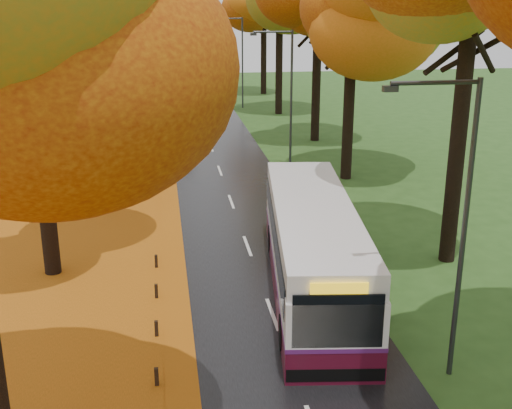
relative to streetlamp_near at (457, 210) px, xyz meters
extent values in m
cube|color=black|center=(-3.95, 17.00, -4.69)|extent=(6.50, 90.00, 0.04)
cube|color=silver|center=(-3.95, 17.00, -4.67)|extent=(0.12, 90.00, 0.01)
cube|color=#82470B|center=(-12.95, 17.00, -4.70)|extent=(12.00, 90.00, 0.02)
cube|color=#C36014|center=(-7.00, 17.00, -4.67)|extent=(0.90, 90.00, 0.01)
cylinder|color=black|center=(-11.45, 8.50, -0.14)|extent=(0.60, 0.60, 9.15)
cylinder|color=black|center=(-10.85, 18.50, -0.71)|extent=(0.60, 0.60, 8.00)
ellipsoid|color=orange|center=(-10.85, 18.50, 4.29)|extent=(9.20, 9.20, 7.18)
cylinder|color=black|center=(-11.45, 30.50, -0.43)|extent=(0.60, 0.60, 8.58)
cylinder|color=black|center=(-10.85, 41.50, -0.14)|extent=(0.60, 0.60, 9.15)
cylinder|color=black|center=(-11.45, 51.50, -0.71)|extent=(0.60, 0.60, 8.00)
ellipsoid|color=orange|center=(-11.45, 51.50, 4.29)|extent=(8.00, 8.00, 6.24)
cylinder|color=black|center=(3.55, 7.50, -0.11)|extent=(0.60, 0.60, 9.22)
cylinder|color=black|center=(2.95, 19.50, -0.62)|extent=(0.60, 0.60, 8.19)
ellipsoid|color=#BF6D0E|center=(2.95, 19.50, 4.50)|extent=(9.20, 9.20, 7.18)
cylinder|color=black|center=(3.55, 29.50, -0.36)|extent=(0.60, 0.60, 8.70)
cylinder|color=black|center=(2.95, 40.50, -0.11)|extent=(0.60, 0.60, 9.22)
cylinder|color=black|center=(3.55, 52.50, -0.62)|extent=(0.60, 0.60, 8.19)
ellipsoid|color=#BF6D0E|center=(3.55, 52.50, 4.50)|extent=(8.20, 8.20, 6.40)
cube|color=black|center=(-7.65, 0.60, -4.45)|extent=(0.11, 0.11, 0.52)
cube|color=black|center=(-7.65, 3.20, -4.45)|extent=(0.11, 0.11, 0.52)
cube|color=black|center=(-7.65, 5.80, -4.45)|extent=(0.11, 0.11, 0.52)
cube|color=black|center=(-7.65, 8.40, -4.45)|extent=(0.11, 0.11, 0.52)
cylinder|color=#333538|center=(0.25, 0.00, -0.71)|extent=(0.14, 0.14, 8.00)
cylinder|color=#333538|center=(-0.85, 0.00, 3.19)|extent=(2.20, 0.11, 0.11)
cube|color=#333538|center=(-1.95, 0.00, 3.07)|extent=(0.35, 0.18, 0.14)
cylinder|color=#333538|center=(0.25, 22.00, -0.71)|extent=(0.14, 0.14, 8.00)
cylinder|color=#333538|center=(-0.85, 22.00, 3.19)|extent=(2.20, 0.11, 0.11)
cube|color=#333538|center=(-1.95, 22.00, 3.07)|extent=(0.35, 0.18, 0.14)
cylinder|color=#333538|center=(0.25, 44.00, -0.71)|extent=(0.14, 0.14, 8.00)
cylinder|color=#333538|center=(-0.85, 44.00, 3.19)|extent=(2.20, 0.11, 0.11)
cube|color=#333538|center=(-1.95, 44.00, 3.07)|extent=(0.35, 0.18, 0.14)
cube|color=#470B1D|center=(-2.26, 5.69, -4.19)|extent=(4.10, 12.00, 0.96)
cube|color=silver|center=(-2.26, 5.69, -3.02)|extent=(4.10, 12.00, 1.39)
cube|color=silver|center=(-2.26, 5.69, -1.95)|extent=(4.02, 11.76, 0.75)
cube|color=#541B5F|center=(-2.26, 5.69, -3.66)|extent=(4.13, 12.02, 0.13)
cube|color=black|center=(-2.26, 5.69, -2.59)|extent=(4.02, 11.07, 0.91)
cube|color=black|center=(-2.99, -0.12, -2.80)|extent=(2.34, 0.35, 1.50)
cube|color=yellow|center=(-2.99, -0.12, -1.87)|extent=(1.47, 0.24, 0.30)
cube|color=black|center=(-2.98, -0.10, -4.37)|extent=(2.61, 0.44, 0.37)
cylinder|color=black|center=(-3.97, 1.87, -4.14)|extent=(0.43, 1.10, 1.07)
cylinder|color=black|center=(-1.55, 1.57, -4.14)|extent=(0.43, 1.10, 1.07)
cylinder|color=black|center=(-3.04, 9.34, -4.14)|extent=(0.43, 1.10, 1.07)
cylinder|color=black|center=(-0.62, 9.04, -4.14)|extent=(0.43, 1.10, 1.07)
imported|color=silver|center=(-6.17, 26.64, -3.95)|extent=(2.94, 4.54, 1.44)
imported|color=gray|center=(-6.16, 33.22, -4.01)|extent=(2.63, 4.27, 1.33)
imported|color=black|center=(-6.30, 39.78, -4.01)|extent=(3.10, 4.88, 1.32)
camera|label=1|loc=(-7.21, -14.27, 5.12)|focal=45.00mm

